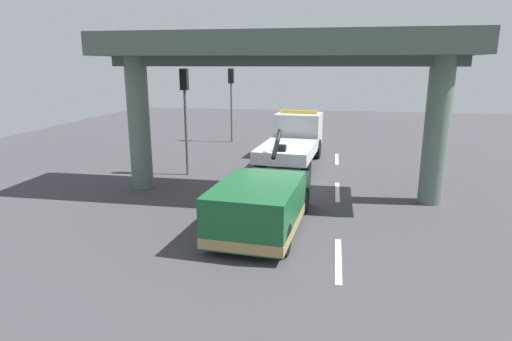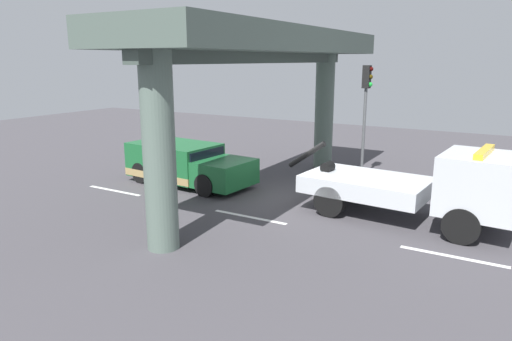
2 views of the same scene
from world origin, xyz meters
name	(u,v)px [view 1 (image 1 of 2)]	position (x,y,z in m)	size (l,w,h in m)	color
ground_plane	(280,190)	(0.00, 0.00, -0.05)	(60.00, 40.00, 0.10)	#423F44
lane_stripe_west	(338,259)	(-6.00, -2.24, 0.00)	(2.60, 0.16, 0.01)	silver
lane_stripe_mid	(337,192)	(0.00, -2.24, 0.00)	(2.60, 0.16, 0.01)	silver
lane_stripe_east	(337,159)	(6.00, -2.24, 0.00)	(2.60, 0.16, 0.01)	silver
tow_truck_white	(294,138)	(4.91, -0.06, 1.20)	(7.33, 2.84, 2.46)	silver
towed_van_green	(262,205)	(-4.35, 0.01, 0.78)	(5.35, 2.56, 1.58)	#195B2D
overpass_structure	(280,58)	(-0.71, 0.00, 5.01)	(3.60, 12.94, 5.88)	#596B60
traffic_light_near	(185,99)	(1.52, 4.35, 3.36)	(0.39, 0.32, 4.63)	#515456
traffic_light_far	(231,89)	(10.02, 4.35, 3.31)	(0.39, 0.32, 4.56)	#515456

